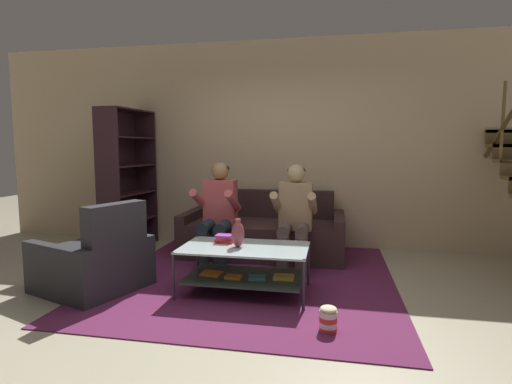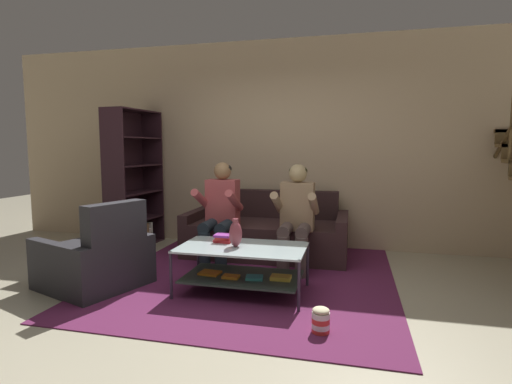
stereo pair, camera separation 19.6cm
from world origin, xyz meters
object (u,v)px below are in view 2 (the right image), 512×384
(coffee_table, at_px, (243,262))
(book_stack, at_px, (224,238))
(person_seated_right, at_px, (296,213))
(bookshelf, at_px, (131,195))
(vase, at_px, (236,234))
(person_seated_left, at_px, (220,209))
(couch, at_px, (267,234))
(armchair, at_px, (96,260))
(popcorn_tub, at_px, (321,320))

(coffee_table, distance_m, book_stack, 0.34)
(person_seated_right, relative_size, bookshelf, 0.63)
(person_seated_right, bearing_deg, vase, -117.02)
(person_seated_left, xyz_separation_m, coffee_table, (0.53, -0.87, -0.37))
(person_seated_left, bearing_deg, couch, 50.81)
(person_seated_left, xyz_separation_m, armchair, (-0.96, -1.05, -0.40))
(person_seated_left, bearing_deg, popcorn_tub, -49.48)
(person_seated_right, height_order, vase, person_seated_right)
(bookshelf, height_order, popcorn_tub, bookshelf)
(person_seated_left, distance_m, armchair, 1.48)
(vase, relative_size, armchair, 0.24)
(person_seated_left, distance_m, popcorn_tub, 2.12)
(coffee_table, bearing_deg, armchair, -173.24)
(couch, distance_m, book_stack, 1.33)
(couch, relative_size, person_seated_right, 1.70)
(bookshelf, bearing_deg, vase, -36.06)
(armchair, bearing_deg, person_seated_right, 29.19)
(coffee_table, xyz_separation_m, vase, (-0.06, -0.02, 0.28))
(person_seated_right, relative_size, vase, 4.47)
(coffee_table, distance_m, bookshelf, 2.52)
(person_seated_left, distance_m, book_stack, 0.81)
(coffee_table, relative_size, book_stack, 6.13)
(coffee_table, bearing_deg, couch, 92.72)
(couch, xyz_separation_m, bookshelf, (-1.97, -0.02, 0.46))
(armchair, bearing_deg, popcorn_tub, -12.37)
(coffee_table, distance_m, armchair, 1.50)
(person_seated_right, relative_size, popcorn_tub, 5.90)
(vase, relative_size, bookshelf, 0.14)
(coffee_table, height_order, vase, vase)
(vase, bearing_deg, person_seated_right, 62.98)
(vase, bearing_deg, popcorn_tub, -37.27)
(armchair, height_order, popcorn_tub, armchair)
(armchair, relative_size, popcorn_tub, 5.53)
(bookshelf, bearing_deg, coffee_table, -34.81)
(person_seated_left, relative_size, person_seated_right, 1.01)
(bookshelf, bearing_deg, popcorn_tub, -36.43)
(person_seated_left, distance_m, coffee_table, 1.09)
(book_stack, bearing_deg, armchair, -166.10)
(armchair, bearing_deg, coffee_table, 6.76)
(couch, relative_size, person_seated_left, 1.68)
(person_seated_left, height_order, coffee_table, person_seated_left)
(couch, height_order, book_stack, couch)
(couch, xyz_separation_m, popcorn_tub, (0.87, -2.12, -0.18))
(coffee_table, distance_m, popcorn_tub, 1.07)
(vase, bearing_deg, bookshelf, 143.94)
(couch, distance_m, person_seated_left, 0.83)
(person_seated_left, xyz_separation_m, bookshelf, (-1.51, 0.54, 0.07))
(couch, xyz_separation_m, person_seated_left, (-0.46, -0.56, 0.39))
(vase, xyz_separation_m, bookshelf, (-1.97, 1.44, 0.15))
(book_stack, relative_size, armchair, 0.17)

